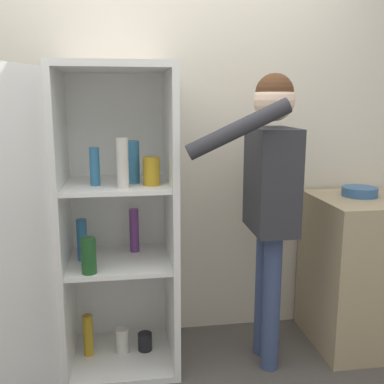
% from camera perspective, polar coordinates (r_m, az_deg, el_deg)
% --- Properties ---
extents(wall_back, '(7.00, 0.06, 2.55)m').
position_cam_1_polar(wall_back, '(2.78, -5.11, 7.01)').
color(wall_back, beige).
rests_on(wall_back, ground_plane).
extents(refrigerator, '(0.92, 1.14, 1.68)m').
position_cam_1_polar(refrigerator, '(2.45, -11.91, -4.32)').
color(refrigerator, white).
rests_on(refrigerator, ground_plane).
extents(person, '(0.62, 0.51, 1.63)m').
position_cam_1_polar(person, '(2.46, 9.85, 1.08)').
color(person, '#384770').
rests_on(person, ground_plane).
extents(counter, '(0.58, 0.60, 0.93)m').
position_cam_1_polar(counter, '(2.99, 20.60, -9.40)').
color(counter, tan).
rests_on(counter, ground_plane).
extents(bowl, '(0.21, 0.21, 0.06)m').
position_cam_1_polar(bowl, '(2.89, 20.51, 0.04)').
color(bowl, '#335B8E').
rests_on(bowl, counter).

